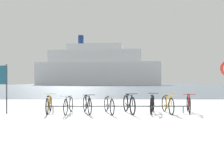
{
  "coord_description": "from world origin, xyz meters",
  "views": [
    {
      "loc": [
        -0.95,
        -5.53,
        1.3
      ],
      "look_at": [
        -0.93,
        5.14,
        1.17
      ],
      "focal_mm": 34.29,
      "sensor_mm": 36.0,
      "label": 1
    }
  ],
  "objects_px": {
    "bicycle_2": "(87,104)",
    "bicycle_3": "(108,105)",
    "bicycle_1": "(68,105)",
    "ferry_ship": "(97,68)",
    "bicycle_0": "(48,104)",
    "bicycle_6": "(167,104)",
    "bicycle_7": "(188,104)",
    "bicycle_4": "(128,104)",
    "bicycle_5": "(152,104)",
    "info_sign": "(1,80)"
  },
  "relations": [
    {
      "from": "bicycle_2",
      "to": "bicycle_3",
      "type": "xyz_separation_m",
      "value": [
        0.9,
        -0.08,
        -0.02
      ]
    },
    {
      "from": "bicycle_1",
      "to": "ferry_ship",
      "type": "height_order",
      "value": "ferry_ship"
    },
    {
      "from": "bicycle_0",
      "to": "bicycle_2",
      "type": "distance_m",
      "value": 1.59
    },
    {
      "from": "bicycle_1",
      "to": "bicycle_6",
      "type": "height_order",
      "value": "bicycle_6"
    },
    {
      "from": "bicycle_3",
      "to": "bicycle_7",
      "type": "distance_m",
      "value": 3.32
    },
    {
      "from": "bicycle_4",
      "to": "bicycle_6",
      "type": "distance_m",
      "value": 1.58
    },
    {
      "from": "bicycle_5",
      "to": "bicycle_7",
      "type": "distance_m",
      "value": 1.54
    },
    {
      "from": "bicycle_0",
      "to": "bicycle_6",
      "type": "relative_size",
      "value": 1.01
    },
    {
      "from": "bicycle_2",
      "to": "info_sign",
      "type": "bearing_deg",
      "value": -177.87
    },
    {
      "from": "bicycle_3",
      "to": "bicycle_6",
      "type": "distance_m",
      "value": 2.39
    },
    {
      "from": "bicycle_2",
      "to": "bicycle_6",
      "type": "relative_size",
      "value": 0.96
    },
    {
      "from": "bicycle_1",
      "to": "bicycle_5",
      "type": "relative_size",
      "value": 1.03
    },
    {
      "from": "bicycle_3",
      "to": "bicycle_1",
      "type": "bearing_deg",
      "value": -176.68
    },
    {
      "from": "bicycle_0",
      "to": "info_sign",
      "type": "distance_m",
      "value": 2.12
    },
    {
      "from": "bicycle_0",
      "to": "bicycle_5",
      "type": "relative_size",
      "value": 1.03
    },
    {
      "from": "bicycle_2",
      "to": "bicycle_6",
      "type": "distance_m",
      "value": 3.29
    },
    {
      "from": "bicycle_1",
      "to": "bicycle_3",
      "type": "bearing_deg",
      "value": 3.32
    },
    {
      "from": "bicycle_1",
      "to": "bicycle_5",
      "type": "xyz_separation_m",
      "value": [
        3.4,
        0.15,
        0.02
      ]
    },
    {
      "from": "bicycle_3",
      "to": "bicycle_6",
      "type": "bearing_deg",
      "value": 0.26
    },
    {
      "from": "bicycle_2",
      "to": "bicycle_3",
      "type": "distance_m",
      "value": 0.9
    },
    {
      "from": "bicycle_6",
      "to": "bicycle_7",
      "type": "relative_size",
      "value": 1.03
    },
    {
      "from": "bicycle_2",
      "to": "bicycle_5",
      "type": "height_order",
      "value": "bicycle_5"
    },
    {
      "from": "bicycle_4",
      "to": "info_sign",
      "type": "bearing_deg",
      "value": -179.6
    },
    {
      "from": "bicycle_1",
      "to": "info_sign",
      "type": "height_order",
      "value": "info_sign"
    },
    {
      "from": "ferry_ship",
      "to": "bicycle_2",
      "type": "bearing_deg",
      "value": -86.49
    },
    {
      "from": "bicycle_4",
      "to": "ferry_ship",
      "type": "bearing_deg",
      "value": 94.88
    },
    {
      "from": "bicycle_2",
      "to": "bicycle_7",
      "type": "bearing_deg",
      "value": 1.45
    },
    {
      "from": "bicycle_6",
      "to": "ferry_ship",
      "type": "bearing_deg",
      "value": 96.15
    },
    {
      "from": "bicycle_4",
      "to": "bicycle_7",
      "type": "height_order",
      "value": "bicycle_4"
    },
    {
      "from": "bicycle_2",
      "to": "bicycle_5",
      "type": "distance_m",
      "value": 2.68
    },
    {
      "from": "bicycle_2",
      "to": "bicycle_5",
      "type": "xyz_separation_m",
      "value": [
        2.68,
        -0.02,
        0.01
      ]
    },
    {
      "from": "bicycle_4",
      "to": "bicycle_5",
      "type": "height_order",
      "value": "bicycle_4"
    },
    {
      "from": "bicycle_3",
      "to": "ferry_ship",
      "type": "xyz_separation_m",
      "value": [
        -5.25,
        70.87,
        5.85
      ]
    },
    {
      "from": "bicycle_1",
      "to": "ferry_ship",
      "type": "xyz_separation_m",
      "value": [
        -3.62,
        70.97,
        5.85
      ]
    },
    {
      "from": "bicycle_0",
      "to": "bicycle_4",
      "type": "distance_m",
      "value": 3.3
    },
    {
      "from": "bicycle_3",
      "to": "ferry_ship",
      "type": "relative_size",
      "value": 0.03
    },
    {
      "from": "bicycle_3",
      "to": "bicycle_6",
      "type": "relative_size",
      "value": 0.96
    },
    {
      "from": "bicycle_4",
      "to": "bicycle_6",
      "type": "height_order",
      "value": "bicycle_4"
    },
    {
      "from": "bicycle_3",
      "to": "info_sign",
      "type": "relative_size",
      "value": 0.79
    },
    {
      "from": "bicycle_5",
      "to": "ferry_ship",
      "type": "bearing_deg",
      "value": 95.66
    },
    {
      "from": "bicycle_6",
      "to": "info_sign",
      "type": "relative_size",
      "value": 0.82
    },
    {
      "from": "bicycle_2",
      "to": "ferry_ship",
      "type": "distance_m",
      "value": 71.17
    },
    {
      "from": "ferry_ship",
      "to": "bicycle_5",
      "type": "bearing_deg",
      "value": -84.34
    },
    {
      "from": "bicycle_3",
      "to": "bicycle_5",
      "type": "distance_m",
      "value": 1.78
    },
    {
      "from": "bicycle_1",
      "to": "ferry_ship",
      "type": "relative_size",
      "value": 0.04
    },
    {
      "from": "bicycle_0",
      "to": "info_sign",
      "type": "bearing_deg",
      "value": -174.78
    },
    {
      "from": "bicycle_2",
      "to": "bicycle_4",
      "type": "height_order",
      "value": "bicycle_4"
    },
    {
      "from": "bicycle_7",
      "to": "ferry_ship",
      "type": "xyz_separation_m",
      "value": [
        -8.56,
        70.69,
        5.83
      ]
    },
    {
      "from": "bicycle_1",
      "to": "ferry_ship",
      "type": "bearing_deg",
      "value": 92.92
    },
    {
      "from": "bicycle_0",
      "to": "ferry_ship",
      "type": "relative_size",
      "value": 0.04
    }
  ]
}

